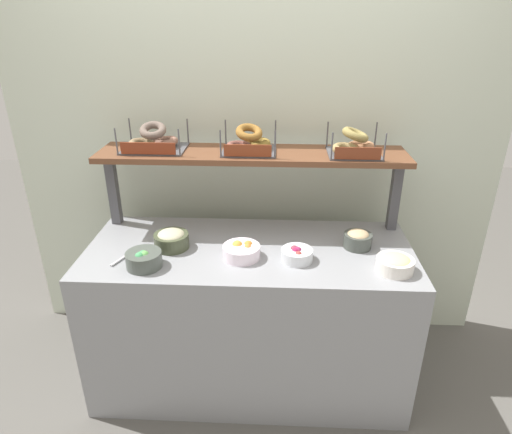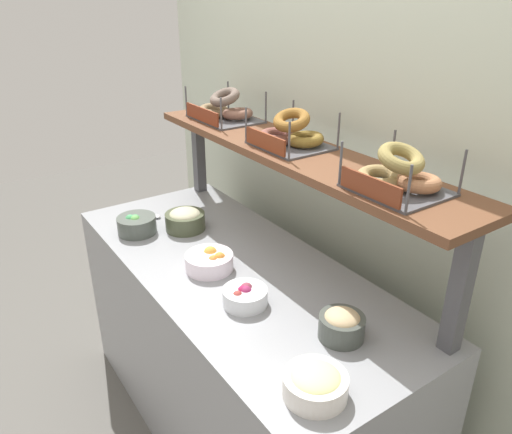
% 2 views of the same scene
% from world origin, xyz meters
% --- Properties ---
extents(ground_plane, '(8.00, 8.00, 0.00)m').
position_xyz_m(ground_plane, '(0.00, 0.00, 0.00)').
color(ground_plane, '#595651').
extents(back_wall, '(2.87, 0.06, 2.40)m').
position_xyz_m(back_wall, '(0.00, 0.55, 1.20)').
color(back_wall, beige).
rests_on(back_wall, ground_plane).
extents(deli_counter, '(1.67, 0.70, 0.85)m').
position_xyz_m(deli_counter, '(0.00, 0.00, 0.42)').
color(deli_counter, gray).
rests_on(deli_counter, ground_plane).
extents(shelf_riser_left, '(0.05, 0.05, 0.40)m').
position_xyz_m(shelf_riser_left, '(-0.77, 0.27, 1.05)').
color(shelf_riser_left, '#4C4C51').
rests_on(shelf_riser_left, deli_counter).
extents(shelf_riser_right, '(0.05, 0.05, 0.40)m').
position_xyz_m(shelf_riser_right, '(0.77, 0.27, 1.05)').
color(shelf_riser_right, '#4C4C51').
rests_on(shelf_riser_right, deli_counter).
extents(upper_shelf, '(1.63, 0.32, 0.03)m').
position_xyz_m(upper_shelf, '(0.00, 0.27, 1.26)').
color(upper_shelf, brown).
rests_on(upper_shelf, shelf_riser_left).
extents(bowl_tuna_salad, '(0.18, 0.18, 0.10)m').
position_xyz_m(bowl_tuna_salad, '(-0.40, -0.01, 0.90)').
color(bowl_tuna_salad, '#444B33').
rests_on(bowl_tuna_salad, deli_counter).
extents(bowl_fruit_salad, '(0.18, 0.18, 0.08)m').
position_xyz_m(bowl_fruit_salad, '(-0.03, -0.09, 0.88)').
color(bowl_fruit_salad, white).
rests_on(bowl_fruit_salad, deli_counter).
extents(bowl_hummus, '(0.14, 0.14, 0.10)m').
position_xyz_m(bowl_hummus, '(0.55, 0.04, 0.90)').
color(bowl_hummus, '#434942').
rests_on(bowl_hummus, deli_counter).
extents(bowl_beet_salad, '(0.15, 0.15, 0.07)m').
position_xyz_m(bowl_beet_salad, '(0.24, -0.11, 0.88)').
color(bowl_beet_salad, white).
rests_on(bowl_beet_salad, deli_counter).
extents(bowl_egg_salad, '(0.17, 0.17, 0.08)m').
position_xyz_m(bowl_egg_salad, '(0.69, -0.18, 0.89)').
color(bowl_egg_salad, white).
rests_on(bowl_egg_salad, deli_counter).
extents(bowl_veggie_mix, '(0.17, 0.17, 0.09)m').
position_xyz_m(bowl_veggie_mix, '(-0.48, -0.20, 0.89)').
color(bowl_veggie_mix, '#4B534C').
rests_on(bowl_veggie_mix, deli_counter).
extents(serving_spoon_near_plate, '(0.09, 0.17, 0.01)m').
position_xyz_m(serving_spoon_near_plate, '(-0.60, -0.10, 0.86)').
color(serving_spoon_near_plate, '#B7B7BC').
rests_on(serving_spoon_near_plate, deli_counter).
extents(bagel_basket_poppy, '(0.33, 0.24, 0.15)m').
position_xyz_m(bagel_basket_poppy, '(-0.52, 0.28, 1.33)').
color(bagel_basket_poppy, '#4C4C51').
rests_on(bagel_basket_poppy, upper_shelf).
extents(bagel_basket_cinnamon_raisin, '(0.28, 0.26, 0.14)m').
position_xyz_m(bagel_basket_cinnamon_raisin, '(-0.02, 0.27, 1.33)').
color(bagel_basket_cinnamon_raisin, '#4C4C51').
rests_on(bagel_basket_cinnamon_raisin, upper_shelf).
extents(bagel_basket_everything, '(0.28, 0.26, 0.14)m').
position_xyz_m(bagel_basket_everything, '(0.52, 0.25, 1.33)').
color(bagel_basket_everything, '#4C4C51').
rests_on(bagel_basket_everything, upper_shelf).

